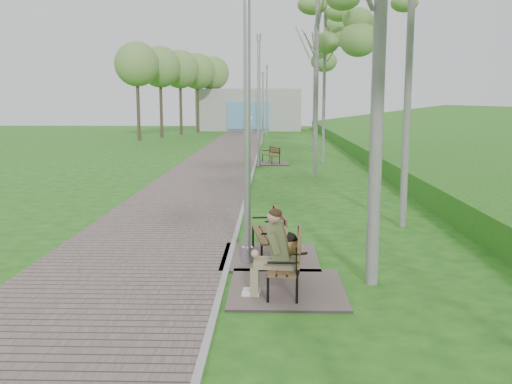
% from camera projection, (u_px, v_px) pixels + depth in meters
% --- Properties ---
extents(ground, '(120.00, 120.00, 0.00)m').
position_uv_depth(ground, '(198.00, 376.00, 6.13)').
color(ground, '#1D5217').
rests_on(ground, ground).
extents(walkway, '(3.50, 67.00, 0.04)m').
position_uv_depth(walkway, '(219.00, 161.00, 27.39)').
color(walkway, '#62534F').
rests_on(walkway, ground).
extents(kerb, '(0.10, 67.00, 0.05)m').
position_uv_depth(kerb, '(256.00, 161.00, 27.34)').
color(kerb, '#999993').
rests_on(kerb, ground).
extents(building_north, '(10.00, 5.20, 4.00)m').
position_uv_depth(building_north, '(249.00, 110.00, 56.16)').
color(building_north, '#9E9E99').
rests_on(building_north, ground).
extents(bench_main, '(1.79, 1.99, 1.56)m').
position_uv_depth(bench_main, '(281.00, 263.00, 8.82)').
color(bench_main, '#62534F').
rests_on(bench_main, ground).
extents(bench_second, '(1.78, 1.98, 1.09)m').
position_uv_depth(bench_second, '(268.00, 247.00, 10.71)').
color(bench_second, '#62534F').
rests_on(bench_second, ground).
extents(bench_third, '(1.59, 1.77, 0.98)m').
position_uv_depth(bench_third, '(271.00, 160.00, 26.56)').
color(bench_third, '#62534F').
rests_on(bench_third, ground).
extents(lamp_post_near, '(0.21, 0.21, 5.39)m').
position_uv_depth(lamp_post_near, '(247.00, 124.00, 9.97)').
color(lamp_post_near, '#9FA2A7').
rests_on(lamp_post_near, ground).
extents(lamp_post_second, '(0.22, 0.22, 5.75)m').
position_uv_depth(lamp_post_second, '(259.00, 106.00, 24.97)').
color(lamp_post_second, '#9FA2A7').
rests_on(lamp_post_second, ground).
extents(lamp_post_third, '(0.19, 0.19, 4.82)m').
position_uv_depth(lamp_post_third, '(263.00, 110.00, 38.73)').
color(lamp_post_third, '#9FA2A7').
rests_on(lamp_post_third, ground).
extents(lamp_post_far, '(0.23, 0.23, 5.89)m').
position_uv_depth(lamp_post_far, '(267.00, 102.00, 48.63)').
color(lamp_post_far, '#9FA2A7').
rests_on(lamp_post_far, ground).
extents(pedestrian_near, '(0.79, 0.63, 1.89)m').
position_uv_depth(pedestrian_near, '(249.00, 122.00, 51.72)').
color(pedestrian_near, white).
rests_on(pedestrian_near, ground).
extents(birch_mid_b, '(2.36, 2.36, 8.24)m').
position_uv_depth(birch_mid_b, '(384.00, 10.00, 22.61)').
color(birch_mid_b, silver).
rests_on(birch_mid_b, ground).
extents(birch_mid_c, '(2.30, 2.30, 7.90)m').
position_uv_depth(birch_mid_c, '(325.00, 27.00, 25.64)').
color(birch_mid_c, silver).
rests_on(birch_mid_c, ground).
extents(birch_far_b, '(2.52, 2.52, 7.39)m').
position_uv_depth(birch_far_b, '(316.00, 48.00, 31.64)').
color(birch_far_b, silver).
rests_on(birch_far_b, ground).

